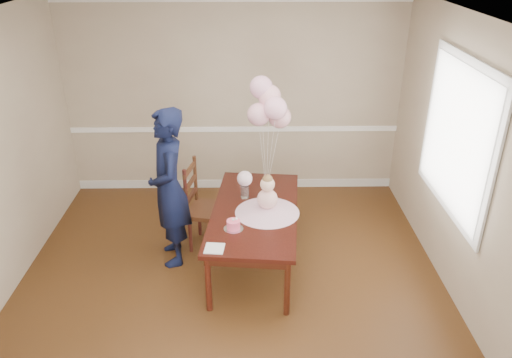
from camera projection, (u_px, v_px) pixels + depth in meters
name	position (u px, v px, depth m)	size (l,w,h in m)	color
floor	(230.00, 299.00, 5.05)	(4.50, 5.00, 0.00)	#361E0D
ceiling	(222.00, 24.00, 3.85)	(4.50, 5.00, 0.02)	white
wall_back	(234.00, 97.00, 6.69)	(4.50, 0.02, 2.70)	tan
wall_right	(477.00, 178.00, 4.48)	(0.02, 5.00, 2.70)	tan
chair_rail_trim	(234.00, 129.00, 6.88)	(4.50, 0.02, 0.07)	white
baseboard_trim	(235.00, 183.00, 7.26)	(4.50, 0.02, 0.12)	silver
window_frame	(457.00, 137.00, 4.84)	(0.02, 1.66, 1.56)	silver
window_blinds	(456.00, 137.00, 4.84)	(0.01, 1.50, 1.40)	white
dining_table_top	(255.00, 212.00, 5.34)	(0.90, 1.80, 0.04)	black
table_apron	(255.00, 217.00, 5.37)	(0.81, 1.71, 0.09)	black
table_leg_fl	(208.00, 283.00, 4.78)	(0.06, 0.06, 0.63)	black
table_leg_fr	(287.00, 288.00, 4.72)	(0.06, 0.06, 0.63)	black
table_leg_bl	(231.00, 201.00, 6.26)	(0.06, 0.06, 0.63)	black
table_leg_br	(291.00, 203.00, 6.20)	(0.06, 0.06, 0.63)	black
baby_skirt	(267.00, 209.00, 5.26)	(0.68, 0.68, 0.09)	#D89FBA
baby_torso	(267.00, 199.00, 5.21)	(0.22, 0.22, 0.22)	pink
baby_head	(268.00, 184.00, 5.13)	(0.15, 0.15, 0.15)	beige
baby_hair	(268.00, 180.00, 5.11)	(0.11, 0.11, 0.11)	brown
cake_platter	(234.00, 229.00, 4.98)	(0.20, 0.20, 0.01)	silver
birthday_cake	(233.00, 225.00, 4.96)	(0.13, 0.13, 0.09)	#F24C72
cake_flower_a	(233.00, 220.00, 4.93)	(0.03, 0.03, 0.03)	white
cake_flower_b	(236.00, 219.00, 4.95)	(0.03, 0.03, 0.03)	white
rose_vase_near	(245.00, 192.00, 5.55)	(0.09, 0.09, 0.14)	silver
roses_near	(245.00, 179.00, 5.48)	(0.17, 0.17, 0.17)	silver
napkin	(214.00, 248.00, 4.67)	(0.18, 0.18, 0.01)	white
balloon_weight	(266.00, 188.00, 5.76)	(0.04, 0.04, 0.02)	silver
balloon_a	(259.00, 115.00, 5.37)	(0.25, 0.25, 0.25)	#EAA6BB
balloon_b	(275.00, 108.00, 5.28)	(0.25, 0.25, 0.25)	#FFB4D3
balloon_c	(269.00, 96.00, 5.37)	(0.25, 0.25, 0.25)	#FFB4C3
balloon_d	(261.00, 87.00, 5.35)	(0.25, 0.25, 0.25)	#EEA8CC
balloon_e	(280.00, 117.00, 5.44)	(0.25, 0.25, 0.25)	#E7A3B0
balloon_ribbon_a	(263.00, 158.00, 5.60)	(0.00, 0.00, 0.76)	white
balloon_ribbon_b	(270.00, 156.00, 5.55)	(0.00, 0.00, 0.85)	white
balloon_ribbon_c	(268.00, 149.00, 5.59)	(0.00, 0.00, 0.94)	white
balloon_ribbon_d	(264.00, 145.00, 5.59)	(0.00, 0.00, 1.03)	white
balloon_ribbon_e	(273.00, 159.00, 5.63)	(0.00, 0.00, 0.71)	white
dining_chair_seat	(209.00, 210.00, 5.74)	(0.45, 0.45, 0.05)	#3C1E10
chair_leg_fl	(190.00, 235.00, 5.72)	(0.04, 0.04, 0.44)	#3B1510
chair_leg_fr	(222.00, 238.00, 5.66)	(0.04, 0.04, 0.44)	black
chair_leg_bl	(199.00, 219.00, 6.04)	(0.04, 0.04, 0.44)	#3B1410
chair_leg_br	(229.00, 222.00, 5.98)	(0.04, 0.04, 0.44)	#381C0F
chair_back_post_l	(186.00, 193.00, 5.48)	(0.04, 0.04, 0.57)	black
chair_back_post_r	(195.00, 179.00, 5.81)	(0.04, 0.04, 0.57)	#361C0E
chair_slat_low	(191.00, 196.00, 5.70)	(0.03, 0.41, 0.05)	black
chair_slat_mid	(190.00, 183.00, 5.63)	(0.03, 0.41, 0.05)	#391D0F
chair_slat_top	(190.00, 170.00, 5.55)	(0.03, 0.41, 0.05)	#391E0F
woman	(169.00, 188.00, 5.31)	(0.65, 0.43, 1.78)	black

